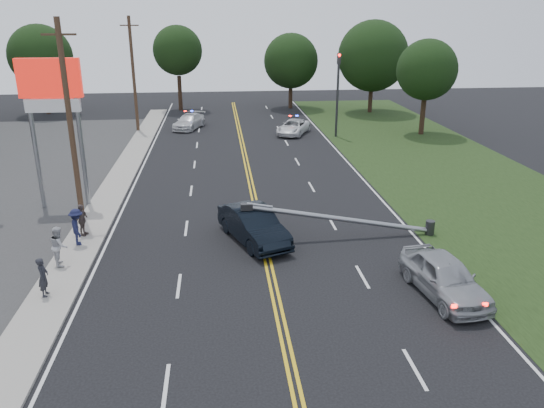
{
  "coord_description": "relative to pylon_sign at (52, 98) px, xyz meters",
  "views": [
    {
      "loc": [
        -1.95,
        -14.83,
        10.08
      ],
      "look_at": [
        0.45,
        8.42,
        1.7
      ],
      "focal_mm": 35.0,
      "sensor_mm": 36.0,
      "label": 1
    }
  ],
  "objects": [
    {
      "name": "crashed_sedan",
      "position": [
        10.05,
        -5.93,
        -5.19
      ],
      "size": [
        3.37,
        5.19,
        1.62
      ],
      "primitive_type": "imported",
      "rotation": [
        0.0,
        0.0,
        0.37
      ],
      "color": "black",
      "rests_on": "ground"
    },
    {
      "name": "bystander_b",
      "position": [
        1.77,
        -7.78,
        -5.03
      ],
      "size": [
        0.87,
        0.99,
        1.7
      ],
      "primitive_type": "imported",
      "rotation": [
        0.0,
        0.0,
        1.89
      ],
      "color": "#ADAEB2",
      "rests_on": "sidewalk"
    },
    {
      "name": "utility_pole_mid",
      "position": [
        1.3,
        -2.0,
        -0.91
      ],
      "size": [
        1.6,
        0.28,
        10.0
      ],
      "color": "#382619",
      "rests_on": "ground"
    },
    {
      "name": "utility_pole_far",
      "position": [
        1.3,
        20.0,
        -0.91
      ],
      "size": [
        1.6,
        0.28,
        10.0
      ],
      "color": "#382619",
      "rests_on": "ground"
    },
    {
      "name": "bystander_a",
      "position": [
        1.89,
        -10.43,
        -5.11
      ],
      "size": [
        0.39,
        0.57,
        1.53
      ],
      "primitive_type": "imported",
      "rotation": [
        0.0,
        0.0,
        1.61
      ],
      "color": "#222229",
      "rests_on": "sidewalk"
    },
    {
      "name": "waiting_sedan",
      "position": [
        16.84,
        -11.76,
        -5.21
      ],
      "size": [
        2.42,
        4.79,
        1.56
      ],
      "primitive_type": "imported",
      "rotation": [
        0.0,
        0.0,
        0.13
      ],
      "color": "#9A9DA2",
      "rests_on": "ground"
    },
    {
      "name": "tree_9",
      "position": [
        26.59,
        16.22,
        -0.41
      ],
      "size": [
        5.18,
        5.18,
        8.2
      ],
      "color": "black",
      "rests_on": "ground"
    },
    {
      "name": "tree_7",
      "position": [
        16.88,
        31.35,
        -0.79
      ],
      "size": [
        6.02,
        6.02,
        8.22
      ],
      "color": "black",
      "rests_on": "ground"
    },
    {
      "name": "tree_8",
      "position": [
        25.15,
        27.73,
        -0.07
      ],
      "size": [
        7.4,
        7.4,
        9.64
      ],
      "color": "black",
      "rests_on": "ground"
    },
    {
      "name": "sidewalk",
      "position": [
        2.1,
        -4.0,
        -5.94
      ],
      "size": [
        1.8,
        70.0,
        0.12
      ],
      "primitive_type": "cube",
      "color": "gray",
      "rests_on": "ground"
    },
    {
      "name": "emergency_b",
      "position": [
        5.9,
        20.79,
        -5.33
      ],
      "size": [
        3.33,
        4.99,
        1.34
      ],
      "primitive_type": "imported",
      "rotation": [
        0.0,
        0.0,
        -0.34
      ],
      "color": "silver",
      "rests_on": "ground"
    },
    {
      "name": "bystander_d",
      "position": [
        1.98,
        -4.66,
        -5.1
      ],
      "size": [
        0.64,
        0.98,
        1.55
      ],
      "primitive_type": "imported",
      "rotation": [
        0.0,
        0.0,
        1.25
      ],
      "color": "#564844",
      "rests_on": "sidewalk"
    },
    {
      "name": "bystander_c",
      "position": [
        2.02,
        -5.72,
        -5.02
      ],
      "size": [
        0.96,
        1.25,
        1.71
      ],
      "primitive_type": "imported",
      "rotation": [
        0.0,
        0.0,
        1.9
      ],
      "color": "#161939",
      "rests_on": "sidewalk"
    },
    {
      "name": "pylon_sign",
      "position": [
        0.0,
        0.0,
        0.0
      ],
      "size": [
        3.2,
        0.35,
        8.0
      ],
      "color": "gray",
      "rests_on": "ground"
    },
    {
      "name": "traffic_signal",
      "position": [
        18.8,
        16.0,
        -1.79
      ],
      "size": [
        0.28,
        0.41,
        7.05
      ],
      "color": "#2D2D30",
      "rests_on": "ground"
    },
    {
      "name": "centerline_yellow",
      "position": [
        10.5,
        -4.0,
        -5.99
      ],
      "size": [
        0.36,
        80.0,
        0.0
      ],
      "primitive_type": "cube",
      "color": "gold",
      "rests_on": "ground"
    },
    {
      "name": "ground",
      "position": [
        10.5,
        -14.0,
        -6.0
      ],
      "size": [
        120.0,
        120.0,
        0.0
      ],
      "primitive_type": "plane",
      "color": "black",
      "rests_on": "ground"
    },
    {
      "name": "tree_6",
      "position": [
        4.51,
        31.2,
        0.42
      ],
      "size": [
        5.28,
        5.28,
        9.07
      ],
      "color": "black",
      "rests_on": "ground"
    },
    {
      "name": "grass_verge",
      "position": [
        24.0,
        -4.0,
        -5.99
      ],
      "size": [
        12.0,
        80.0,
        0.01
      ],
      "primitive_type": "cube",
      "color": "black",
      "rests_on": "ground"
    },
    {
      "name": "tree_5",
      "position": [
        -9.55,
        30.32,
        -0.01
      ],
      "size": [
        6.46,
        6.46,
        9.23
      ],
      "color": "black",
      "rests_on": "ground"
    },
    {
      "name": "fallen_streetlight",
      "position": [
        14.69,
        -6.0,
        -5.08
      ],
      "size": [
        9.36,
        0.44,
        1.91
      ],
      "color": "#2D2D30",
      "rests_on": "ground"
    },
    {
      "name": "emergency_a",
      "position": [
        15.24,
        17.38,
        -5.37
      ],
      "size": [
        3.83,
        4.98,
        1.26
      ],
      "primitive_type": "imported",
      "rotation": [
        0.0,
        0.0,
        -0.45
      ],
      "color": "white",
      "rests_on": "ground"
    }
  ]
}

